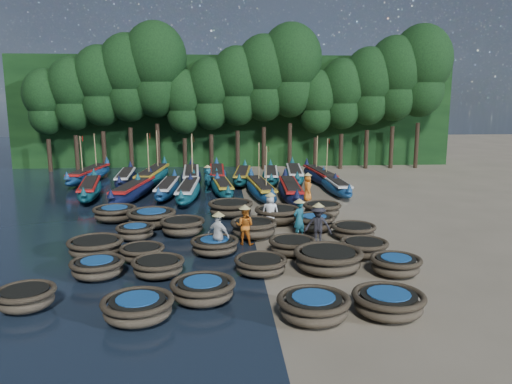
{
  "coord_description": "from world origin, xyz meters",
  "views": [
    {
      "loc": [
        -1.5,
        -23.63,
        6.26
      ],
      "look_at": [
        0.42,
        2.48,
        1.3
      ],
      "focal_mm": 35.0,
      "sensor_mm": 36.0,
      "label": 1
    }
  ],
  "objects": [
    {
      "name": "tree_3",
      "position": [
        -9.1,
        20.0,
        8.0
      ],
      "size": [
        4.92,
        4.92,
        11.6
      ],
      "color": "black",
      "rests_on": "ground"
    },
    {
      "name": "tree_5",
      "position": [
        -4.5,
        20.0,
        5.97
      ],
      "size": [
        3.68,
        3.68,
        8.68
      ],
      "color": "black",
      "rests_on": "ground"
    },
    {
      "name": "coracle_18",
      "position": [
        2.95,
        -0.9,
        0.44
      ],
      "size": [
        2.33,
        2.33,
        0.76
      ],
      "rotation": [
        0.0,
        0.0,
        0.36
      ],
      "color": "#4C412F",
      "rests_on": "ground"
    },
    {
      "name": "coracle_5",
      "position": [
        -5.83,
        -6.55,
        0.39
      ],
      "size": [
        2.32,
        2.32,
        0.68
      ],
      "rotation": [
        0.0,
        0.0,
        -0.4
      ],
      "color": "#4C412F",
      "rests_on": "ground"
    },
    {
      "name": "tree_10",
      "position": [
        7.0,
        20.0,
        5.97
      ],
      "size": [
        3.68,
        3.68,
        8.68
      ],
      "color": "black",
      "rests_on": "ground"
    },
    {
      "name": "coracle_24",
      "position": [
        3.86,
        1.72,
        0.46
      ],
      "size": [
        2.4,
        2.4,
        0.8
      ],
      "rotation": [
        0.0,
        0.0,
        -0.36
      ],
      "color": "#4C412F",
      "rests_on": "ground"
    },
    {
      "name": "coracle_22",
      "position": [
        -0.95,
        2.3,
        0.48
      ],
      "size": [
        2.4,
        2.4,
        0.84
      ],
      "rotation": [
        0.0,
        0.0,
        0.04
      ],
      "color": "#4C412F",
      "rests_on": "ground"
    },
    {
      "name": "long_boat_11",
      "position": [
        -6.41,
        13.04,
        0.61
      ],
      "size": [
        2.39,
        9.03,
        3.85
      ],
      "rotation": [
        0.0,
        0.0,
        -0.09
      ],
      "color": "#0D484D",
      "rests_on": "ground"
    },
    {
      "name": "long_boat_15",
      "position": [
        2.34,
        13.26,
        0.5
      ],
      "size": [
        1.99,
        7.5,
        1.33
      ],
      "rotation": [
        0.0,
        0.0,
        -0.09
      ],
      "color": "#0D484D",
      "rests_on": "ground"
    },
    {
      "name": "tree_14",
      "position": [
        16.2,
        20.0,
        8.67
      ],
      "size": [
        5.34,
        5.34,
        12.58
      ],
      "color": "black",
      "rests_on": "ground"
    },
    {
      "name": "ground",
      "position": [
        0.0,
        0.0,
        0.0
      ],
      "size": [
        120.0,
        120.0,
        0.0
      ],
      "primitive_type": "plane",
      "color": "#7D715B",
      "rests_on": "ground"
    },
    {
      "name": "coracle_14",
      "position": [
        4.17,
        -4.99,
        0.4
      ],
      "size": [
        2.17,
        2.17,
        0.7
      ],
      "rotation": [
        0.0,
        0.0,
        0.25
      ],
      "color": "#4C412F",
      "rests_on": "ground"
    },
    {
      "name": "tree_13",
      "position": [
        13.9,
        20.0,
        8.0
      ],
      "size": [
        4.92,
        4.92,
        11.6
      ],
      "color": "black",
      "rests_on": "ground"
    },
    {
      "name": "foliage_wall",
      "position": [
        0.0,
        23.5,
        5.0
      ],
      "size": [
        40.0,
        3.0,
        10.0
      ],
      "primitive_type": "cube",
      "color": "black",
      "rests_on": "ground"
    },
    {
      "name": "tree_8",
      "position": [
        2.4,
        20.0,
        8.0
      ],
      "size": [
        4.92,
        4.92,
        11.6
      ],
      "color": "black",
      "rests_on": "ground"
    },
    {
      "name": "tree_2",
      "position": [
        -11.4,
        20.0,
        7.32
      ],
      "size": [
        4.51,
        4.51,
        10.63
      ],
      "color": "black",
      "rests_on": "ground"
    },
    {
      "name": "tree_6",
      "position": [
        -2.2,
        20.0,
        6.65
      ],
      "size": [
        4.09,
        4.09,
        9.65
      ],
      "color": "black",
      "rests_on": "ground"
    },
    {
      "name": "coracle_6",
      "position": [
        -3.72,
        -6.57,
        0.37
      ],
      "size": [
        1.99,
        1.99,
        0.66
      ],
      "rotation": [
        0.0,
        0.0,
        0.15
      ],
      "color": "#4C412F",
      "rests_on": "ground"
    },
    {
      "name": "coracle_17",
      "position": [
        -0.0,
        -1.87,
        0.47
      ],
      "size": [
        2.19,
        2.19,
        0.83
      ],
      "rotation": [
        0.0,
        0.0,
        -0.13
      ],
      "color": "#4C412F",
      "rests_on": "ground"
    },
    {
      "name": "long_boat_5",
      "position": [
        -1.37,
        8.87,
        0.49
      ],
      "size": [
        2.01,
        7.28,
        1.29
      ],
      "rotation": [
        0.0,
        0.0,
        0.1
      ],
      "color": "#0D484D",
      "rests_on": "ground"
    },
    {
      "name": "coracle_2",
      "position": [
        -2.07,
        -8.96,
        0.41
      ],
      "size": [
        2.09,
        2.09,
        0.71
      ],
      "rotation": [
        0.0,
        0.0,
        0.11
      ],
      "color": "#4C412F",
      "rests_on": "ground"
    },
    {
      "name": "coracle_11",
      "position": [
        -4.54,
        -4.85,
        0.36
      ],
      "size": [
        2.06,
        2.06,
        0.63
      ],
      "rotation": [
        0.0,
        0.0,
        -0.35
      ],
      "color": "#4C412F",
      "rests_on": "ground"
    },
    {
      "name": "long_boat_17",
      "position": [
        5.94,
        12.74,
        0.54
      ],
      "size": [
        2.02,
        8.02,
        3.42
      ],
      "rotation": [
        0.0,
        0.0,
        0.08
      ],
      "color": "black",
      "rests_on": "ground"
    },
    {
      "name": "tree_4",
      "position": [
        -6.8,
        20.0,
        8.67
      ],
      "size": [
        5.34,
        5.34,
        12.58
      ],
      "color": "black",
      "rests_on": "ground"
    },
    {
      "name": "coracle_23",
      "position": [
        1.37,
        0.66,
        0.48
      ],
      "size": [
        2.67,
        2.67,
        0.84
      ],
      "rotation": [
        0.0,
        0.0,
        0.31
      ],
      "color": "#4C412F",
      "rests_on": "ground"
    },
    {
      "name": "tree_11",
      "position": [
        9.3,
        20.0,
        6.65
      ],
      "size": [
        4.09,
        4.09,
        9.65
      ],
      "color": "black",
      "rests_on": "ground"
    },
    {
      "name": "coracle_1",
      "position": [
        -3.87,
        -10.16,
        0.41
      ],
      "size": [
        2.32,
        2.32,
        0.7
      ],
      "rotation": [
        0.0,
        0.0,
        0.23
      ],
      "color": "#4C412F",
      "rests_on": "ground"
    },
    {
      "name": "coracle_10",
      "position": [
        -6.48,
        -4.11,
        0.42
      ],
      "size": [
        2.6,
        2.6,
        0.74
      ],
      "rotation": [
        0.0,
        0.0,
        -0.31
      ],
      "color": "#4C412F",
      "rests_on": "ground"
    },
    {
      "name": "coracle_12",
      "position": [
        -1.75,
        -4.17,
        0.38
      ],
      "size": [
        1.97,
        1.97,
        0.66
      ],
      "rotation": [
        0.0,
        0.0,
        0.08
      ],
      "color": "#4C412F",
      "rests_on": "ground"
    },
    {
      "name": "tree_1",
      "position": [
        -13.7,
        20.0,
        6.65
      ],
      "size": [
        4.09,
        4.09,
        9.65
      ],
      "color": "black",
      "rests_on": "ground"
    },
    {
      "name": "long_boat_3",
      "position": [
        -4.89,
        8.5,
        0.49
      ],
      "size": [
        1.61,
        7.27,
        1.28
      ],
      "rotation": [
        0.0,
        0.0,
        -0.05
      ],
      "color": "navy",
      "rests_on": "ground"
    },
    {
      "name": "fisherman_2",
      "position": [
        -0.45,
        -2.82,
        0.88
      ],
      "size": [
        0.97,
        0.86,
        1.86
      ],
      "rotation": [
        0.0,
        0.0,
        2.81
      ],
      "color": "#CC671B",
      "rests_on": "ground"
    },
    {
      "name": "tree_12",
      "position": [
        11.6,
        20.0,
        7.32
      ],
      "size": [
        4.51,
        4.51,
        10.63
      ],
      "color": "black",
      "rests_on": "ground"
    },
    {
      "name": "long_boat_7",
      "position": [
        2.92,
        6.99,
        0.55
      ],
      "size": [
        1.8,
        8.16,
        1.44
      ],
      "rotation": [
        0.0,
        0.0,
        -0.05
      ],
      "color": "black",
      "rests_on": "ground"
    },
    {
      "name": "long_boat_13",
      "position": [
        -1.72,
        13.61,
        0.56
      ],
      "size": [
        1.52,
        8.29,
        1.46
      ],
      "rotation": [
        0.0,
        0.0,
        0.01
      ],
      "color": "navy",
      "rests_on": "ground"
    },
    {
      "name": "coracle_16",
      "position": [
        -3.24,
        -1.24,
        0.46
      ],
      "size": [
        2.49,
        2.49,
        0.8
      ],
      "rotation": [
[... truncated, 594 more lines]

